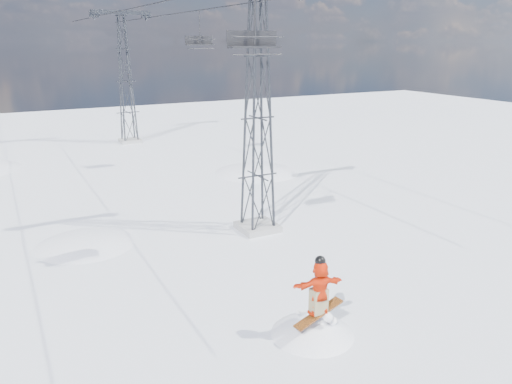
% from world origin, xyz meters
% --- Properties ---
extents(ground, '(120.00, 120.00, 0.00)m').
position_xyz_m(ground, '(0.00, 0.00, 0.00)').
color(ground, white).
rests_on(ground, ground).
extents(snow_terrain, '(39.00, 37.00, 22.00)m').
position_xyz_m(snow_terrain, '(-4.77, 21.24, -9.59)').
color(snow_terrain, white).
rests_on(snow_terrain, ground).
extents(lift_tower_near, '(5.20, 1.80, 11.43)m').
position_xyz_m(lift_tower_near, '(0.80, 8.00, 5.47)').
color(lift_tower_near, '#999999').
rests_on(lift_tower_near, ground).
extents(lift_tower_far, '(5.20, 1.80, 11.43)m').
position_xyz_m(lift_tower_far, '(0.80, 33.00, 5.47)').
color(lift_tower_far, '#999999').
rests_on(lift_tower_far, ground).
extents(haul_cables, '(4.46, 51.00, 0.06)m').
position_xyz_m(haul_cables, '(0.80, 19.50, 10.85)').
color(haul_cables, black).
rests_on(haul_cables, ground).
extents(snowboarder_jump, '(4.40, 4.40, 6.73)m').
position_xyz_m(snowboarder_jump, '(-1.92, -0.86, -1.63)').
color(snowboarder_jump, white).
rests_on(snowboarder_jump, ground).
extents(lift_chair_near, '(1.98, 0.57, 2.45)m').
position_xyz_m(lift_chair_near, '(-1.40, 4.14, 8.89)').
color(lift_chair_near, black).
rests_on(lift_chair_near, ground).
extents(lift_chair_mid, '(1.98, 0.57, 2.46)m').
position_xyz_m(lift_chair_mid, '(3.00, 20.51, 8.88)').
color(lift_chair_mid, black).
rests_on(lift_chair_mid, ground).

